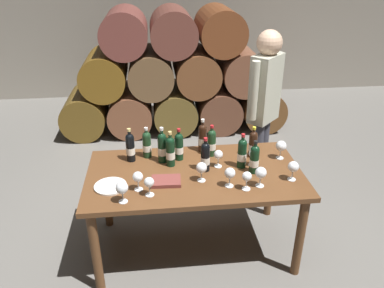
{
  "coord_description": "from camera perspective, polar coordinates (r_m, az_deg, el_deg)",
  "views": [
    {
      "loc": [
        -0.3,
        -2.54,
        2.31
      ],
      "look_at": [
        0.0,
        0.2,
        0.91
      ],
      "focal_mm": 35.24,
      "sensor_mm": 36.0,
      "label": 1
    }
  ],
  "objects": [
    {
      "name": "wine_glass_3",
      "position": [
        2.81,
        10.37,
        -4.35
      ],
      "size": [
        0.09,
        0.09,
        0.16
      ],
      "color": "white",
      "rests_on": "dining_table"
    },
    {
      "name": "cellar_back_wall",
      "position": [
        6.81,
        -3.85,
        19.17
      ],
      "size": [
        10.0,
        0.24,
        2.8
      ],
      "primitive_type": "cube",
      "color": "gray",
      "rests_on": "ground_plane"
    },
    {
      "name": "wine_glass_6",
      "position": [
        2.94,
        15.08,
        -3.4
      ],
      "size": [
        0.08,
        0.08,
        0.16
      ],
      "color": "white",
      "rests_on": "dining_table"
    },
    {
      "name": "wine_bottle_6",
      "position": [
        3.18,
        -6.85,
        -0.02
      ],
      "size": [
        0.07,
        0.07,
        0.27
      ],
      "color": "#19381E",
      "rests_on": "dining_table"
    },
    {
      "name": "wine_glass_7",
      "position": [
        2.75,
        -8.2,
        -5.02
      ],
      "size": [
        0.08,
        0.08,
        0.15
      ],
      "color": "white",
      "rests_on": "dining_table"
    },
    {
      "name": "wine_bottle_9",
      "position": [
        3.08,
        -4.53,
        -0.48
      ],
      "size": [
        0.07,
        0.07,
        0.31
      ],
      "color": "black",
      "rests_on": "dining_table"
    },
    {
      "name": "wine_bottle_4",
      "position": [
        3.03,
        7.59,
        -1.33
      ],
      "size": [
        0.07,
        0.07,
        0.29
      ],
      "color": "black",
      "rests_on": "dining_table"
    },
    {
      "name": "serving_plate",
      "position": [
        2.87,
        -12.25,
        -6.25
      ],
      "size": [
        0.24,
        0.24,
        0.01
      ],
      "primitive_type": "cylinder",
      "color": "white",
      "rests_on": "dining_table"
    },
    {
      "name": "wine_bottle_5",
      "position": [
        3.25,
        1.6,
        1.01
      ],
      "size": [
        0.07,
        0.07,
        0.3
      ],
      "color": "black",
      "rests_on": "dining_table"
    },
    {
      "name": "wine_bottle_10",
      "position": [
        3.2,
        9.22,
        0.04
      ],
      "size": [
        0.07,
        0.07,
        0.27
      ],
      "color": "black",
      "rests_on": "dining_table"
    },
    {
      "name": "wine_glass_4",
      "position": [
        3.07,
        9.23,
        -1.53
      ],
      "size": [
        0.07,
        0.07,
        0.15
      ],
      "color": "white",
      "rests_on": "dining_table"
    },
    {
      "name": "wine_glass_10",
      "position": [
        2.76,
        8.3,
        -4.98
      ],
      "size": [
        0.07,
        0.07,
        0.15
      ],
      "color": "white",
      "rests_on": "dining_table"
    },
    {
      "name": "wine_bottle_3",
      "position": [
        2.96,
        2.03,
        -1.89
      ],
      "size": [
        0.07,
        0.07,
        0.29
      ],
      "color": "black",
      "rests_on": "dining_table"
    },
    {
      "name": "barrel_stack",
      "position": [
        5.38,
        -2.81,
        10.07
      ],
      "size": [
        3.12,
        0.9,
        1.69
      ],
      "color": "brown",
      "rests_on": "ground_plane"
    },
    {
      "name": "wine_glass_1",
      "position": [
        2.64,
        -10.56,
        -6.59
      ],
      "size": [
        0.09,
        0.09,
        0.16
      ],
      "color": "white",
      "rests_on": "dining_table"
    },
    {
      "name": "wine_glass_0",
      "position": [
        2.77,
        5.75,
        -4.47
      ],
      "size": [
        0.08,
        0.08,
        0.15
      ],
      "color": "white",
      "rests_on": "dining_table"
    },
    {
      "name": "wine_bottle_8",
      "position": [
        3.14,
        -9.32,
        -0.44
      ],
      "size": [
        0.07,
        0.07,
        0.29
      ],
      "color": "black",
      "rests_on": "dining_table"
    },
    {
      "name": "ground_plane",
      "position": [
        3.44,
        0.37,
        -15.18
      ],
      "size": [
        14.0,
        14.0,
        0.0
      ],
      "primitive_type": "plane",
      "color": "#66635E"
    },
    {
      "name": "tasting_notebook",
      "position": [
        2.86,
        -3.94,
        -5.62
      ],
      "size": [
        0.23,
        0.17,
        0.03
      ],
      "primitive_type": "cube",
      "rotation": [
        0.0,
        0.0,
        -0.05
      ],
      "color": "brown",
      "rests_on": "dining_table"
    },
    {
      "name": "wine_bottle_2",
      "position": [
        3.03,
        -3.29,
        -1.07
      ],
      "size": [
        0.07,
        0.07,
        0.3
      ],
      "color": "black",
      "rests_on": "dining_table"
    },
    {
      "name": "sommelier_presenting",
      "position": [
        3.68,
        10.86,
        6.3
      ],
      "size": [
        0.37,
        0.37,
        1.72
      ],
      "color": "#383842",
      "rests_on": "ground_plane"
    },
    {
      "name": "wine_glass_5",
      "position": [
        3.22,
        13.33,
        -0.33
      ],
      "size": [
        0.09,
        0.09,
        0.16
      ],
      "color": "white",
      "rests_on": "dining_table"
    },
    {
      "name": "wine_bottle_1",
      "position": [
        2.97,
        9.42,
        -2.22
      ],
      "size": [
        0.07,
        0.07,
        0.28
      ],
      "color": "black",
      "rests_on": "dining_table"
    },
    {
      "name": "wine_glass_2",
      "position": [
        3.02,
        4.01,
        -1.7
      ],
      "size": [
        0.07,
        0.07,
        0.15
      ],
      "color": "white",
      "rests_on": "dining_table"
    },
    {
      "name": "wine_bottle_7",
      "position": [
        3.12,
        -1.99,
        -0.32
      ],
      "size": [
        0.07,
        0.07,
        0.28
      ],
      "color": "black",
      "rests_on": "dining_table"
    },
    {
      "name": "wine_glass_8",
      "position": [
        2.68,
        -6.51,
        -5.86
      ],
      "size": [
        0.07,
        0.07,
        0.15
      ],
      "color": "white",
      "rests_on": "dining_table"
    },
    {
      "name": "wine_glass_9",
      "position": [
        2.83,
        1.45,
        -3.68
      ],
      "size": [
        0.08,
        0.08,
        0.16
      ],
      "color": "white",
      "rests_on": "dining_table"
    },
    {
      "name": "wine_bottle_0",
      "position": [
        3.18,
        2.99,
        0.25
      ],
      "size": [
        0.07,
        0.07,
        0.28
      ],
      "color": "#19381E",
      "rests_on": "dining_table"
    },
    {
      "name": "dining_table",
      "position": [
        3.04,
        0.41,
        -5.77
      ],
      "size": [
        1.7,
        0.9,
        0.76
      ],
      "color": "brown",
      "rests_on": "ground_plane"
    }
  ]
}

